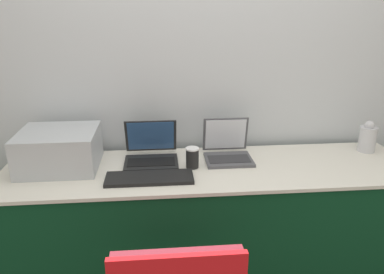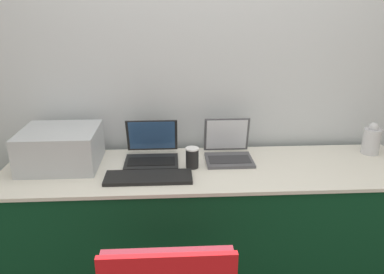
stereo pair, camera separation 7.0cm
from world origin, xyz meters
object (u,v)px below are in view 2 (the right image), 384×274
Objects in this scene: laptop_left at (152,152)px; external_keyboard at (149,177)px; coffee_cup at (192,158)px; printer at (61,146)px; metal_pitcher at (372,140)px; laptop_right at (228,151)px.

laptop_left is 0.67× the size of external_keyboard.
coffee_cup is at bearing -26.90° from laptop_left.
printer is 0.57m from external_keyboard.
external_keyboard is 1.43m from metal_pitcher.
laptop_left reaches higher than external_keyboard.
printer is at bearing 174.53° from coffee_cup.
laptop_right is 0.92m from metal_pitcher.
coffee_cup is at bearing -172.31° from metal_pitcher.
laptop_left is at bearing 179.69° from laptop_right.
printer is 1.55× the size of laptop_right.
external_keyboard is 2.32× the size of metal_pitcher.
laptop_left is 0.27m from external_keyboard.
laptop_left is 2.63× the size of coffee_cup.
coffee_cup is at bearing -5.47° from printer.
metal_pitcher is at bearing 2.23° from laptop_right.
metal_pitcher is (1.39, 0.30, 0.08)m from external_keyboard.
external_keyboard is at bearing -167.98° from metal_pitcher.
laptop_right is 0.59× the size of external_keyboard.
printer is 2.13× the size of metal_pitcher.
laptop_left is 0.47m from laptop_right.
laptop_right reaches higher than external_keyboard.
external_keyboard is (-0.48, -0.26, -0.04)m from laptop_right.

